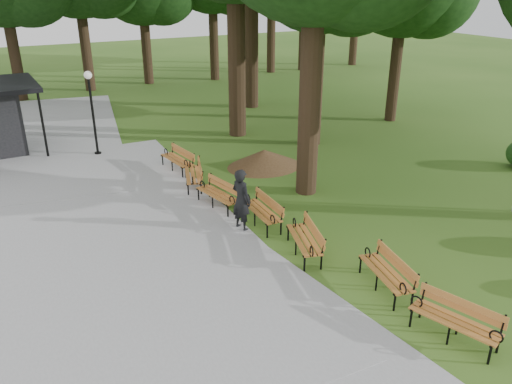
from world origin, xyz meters
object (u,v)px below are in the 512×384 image
bench_1 (386,273)px  bench_2 (304,240)px  bench_0 (455,322)px  dirt_mound (264,158)px  bench_5 (193,175)px  bench_3 (261,211)px  person (241,200)px  bench_6 (177,160)px  lamp_post (91,96)px  bench_4 (218,195)px

bench_1 → bench_2: (-0.78, 2.29, 0.00)m
bench_1 → bench_0: bearing=11.8°
dirt_mound → bench_5: bench_5 is taller
dirt_mound → bench_3: bench_3 is taller
person → bench_0: person is taller
bench_5 → bench_6: size_ratio=1.00×
bench_0 → bench_6: size_ratio=1.00×
bench_2 → bench_6: bearing=-157.1°
bench_3 → bench_0: bearing=10.7°
lamp_post → bench_5: (2.20, -5.15, -2.02)m
dirt_mound → bench_2: bench_2 is taller
bench_2 → lamp_post: bearing=-147.4°
person → bench_3: bearing=-109.2°
lamp_post → bench_3: (2.88, -8.92, -2.02)m
person → bench_2: (0.79, -2.11, -0.50)m
dirt_mound → bench_2: bearing=-110.4°
bench_2 → bench_0: bearing=27.3°
lamp_post → bench_2: size_ratio=1.82×
bench_0 → bench_5: same height
bench_6 → person: bearing=-7.7°
dirt_mound → bench_1: (-1.62, -8.75, 0.10)m
bench_0 → bench_6: (-1.53, 11.96, 0.00)m
bench_0 → bench_6: bearing=169.2°
person → bench_0: bearing=177.0°
bench_1 → bench_4: 6.31m
dirt_mound → bench_0: bench_0 is taller
dirt_mound → bench_3: 5.06m
bench_3 → lamp_post: bearing=-159.5°
bench_2 → bench_6: 7.65m
bench_0 → bench_2: size_ratio=1.00×
lamp_post → bench_2: lamp_post is taller
bench_4 → bench_5: size_ratio=1.00×
bench_3 → bench_4: bearing=-157.7°
bench_4 → dirt_mound: bearing=119.0°
bench_6 → bench_5: bearing=-9.3°
bench_3 → bench_6: bearing=-171.1°
bench_2 → bench_3: bearing=-158.8°
lamp_post → bench_6: 4.55m
bench_1 → bench_4: size_ratio=1.00×
person → bench_6: person is taller
person → lamp_post: (-2.23, 8.89, 1.52)m
bench_1 → bench_6: same height
person → bench_4: 1.78m
lamp_post → dirt_mound: 7.38m
lamp_post → bench_0: (3.79, -15.35, -2.02)m
bench_5 → bench_6: bearing=-163.7°
person → bench_4: (0.03, 1.71, -0.50)m
bench_0 → bench_4: 8.32m
bench_0 → bench_1: (0.01, 2.06, 0.00)m
bench_1 → bench_2: bearing=-149.1°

